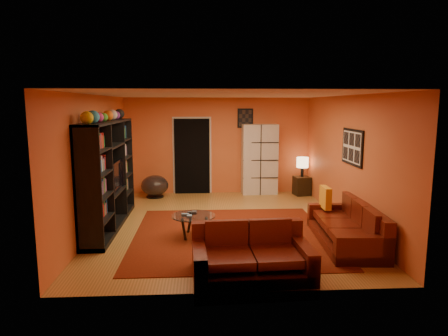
{
  "coord_description": "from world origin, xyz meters",
  "views": [
    {
      "loc": [
        -0.45,
        -7.84,
        2.41
      ],
      "look_at": [
        0.01,
        0.1,
        1.15
      ],
      "focal_mm": 32.0,
      "sensor_mm": 36.0,
      "label": 1
    }
  ],
  "objects": [
    {
      "name": "coffee_table",
      "position": [
        -0.6,
        -0.75,
        0.36
      ],
      "size": [
        0.8,
        0.8,
        0.4
      ],
      "rotation": [
        0.0,
        0.0,
        -0.22
      ],
      "color": "silver",
      "rests_on": "floor"
    },
    {
      "name": "wall_art_back",
      "position": [
        0.75,
        2.98,
        2.05
      ],
      "size": [
        0.42,
        0.03,
        0.52
      ],
      "primitive_type": "cube",
      "color": "black",
      "rests_on": "wall_back"
    },
    {
      "name": "doorway",
      "position": [
        -0.7,
        2.96,
        1.02
      ],
      "size": [
        0.95,
        0.1,
        2.04
      ],
      "primitive_type": "cube",
      "color": "black",
      "rests_on": "floor"
    },
    {
      "name": "sofa",
      "position": [
        2.14,
        -1.25,
        0.29
      ],
      "size": [
        1.02,
        2.2,
        0.85
      ],
      "rotation": [
        0.0,
        0.0,
        -0.07
      ],
      "color": "#481009",
      "rests_on": "rug"
    },
    {
      "name": "table_lamp",
      "position": [
        2.25,
        2.56,
        0.87
      ],
      "size": [
        0.31,
        0.31,
        0.52
      ],
      "color": "black",
      "rests_on": "side_table"
    },
    {
      "name": "wall_art_right",
      "position": [
        2.48,
        -0.3,
        1.6
      ],
      "size": [
        0.03,
        1.0,
        0.7
      ],
      "primitive_type": "cube",
      "color": "black",
      "rests_on": "wall_right"
    },
    {
      "name": "wall_front",
      "position": [
        0.0,
        -3.0,
        1.3
      ],
      "size": [
        6.0,
        0.0,
        6.0
      ],
      "primitive_type": "plane",
      "rotation": [
        -1.57,
        0.0,
        0.0
      ],
      "color": "#CE5B2D",
      "rests_on": "floor"
    },
    {
      "name": "floor",
      "position": [
        0.0,
        0.0,
        0.0
      ],
      "size": [
        6.0,
        6.0,
        0.0
      ],
      "primitive_type": "plane",
      "color": "olive",
      "rests_on": "ground"
    },
    {
      "name": "entertainment_unit",
      "position": [
        -2.27,
        0.0,
        1.05
      ],
      "size": [
        0.45,
        3.0,
        2.1
      ],
      "primitive_type": "cube",
      "color": "black",
      "rests_on": "floor"
    },
    {
      "name": "throw_pillow",
      "position": [
        1.95,
        -0.42,
        0.63
      ],
      "size": [
        0.12,
        0.42,
        0.42
      ],
      "primitive_type": "cube",
      "color": "orange",
      "rests_on": "sofa"
    },
    {
      "name": "storage_cabinet",
      "position": [
        1.13,
        2.8,
        0.95
      ],
      "size": [
        0.96,
        0.46,
        1.89
      ],
      "primitive_type": "cube",
      "rotation": [
        0.0,
        0.0,
        0.04
      ],
      "color": "beige",
      "rests_on": "floor"
    },
    {
      "name": "rug",
      "position": [
        0.1,
        -0.7,
        0.01
      ],
      "size": [
        3.6,
        3.6,
        0.01
      ],
      "primitive_type": "cube",
      "color": "#501509",
      "rests_on": "floor"
    },
    {
      "name": "loveseat",
      "position": [
        0.25,
        -2.41,
        0.28
      ],
      "size": [
        1.72,
        1.08,
        0.85
      ],
      "rotation": [
        0.0,
        0.0,
        1.62
      ],
      "color": "#481009",
      "rests_on": "rug"
    },
    {
      "name": "side_table",
      "position": [
        2.25,
        2.56,
        0.25
      ],
      "size": [
        0.45,
        0.45,
        0.5
      ],
      "primitive_type": "cube",
      "rotation": [
        0.0,
        0.0,
        0.14
      ],
      "color": "black",
      "rests_on": "floor"
    },
    {
      "name": "wall_left",
      "position": [
        -2.5,
        0.0,
        1.3
      ],
      "size": [
        0.0,
        6.0,
        6.0
      ],
      "primitive_type": "plane",
      "rotation": [
        1.57,
        0.0,
        1.57
      ],
      "color": "#CE5B2D",
      "rests_on": "floor"
    },
    {
      "name": "tv",
      "position": [
        -2.23,
        0.08,
        1.01
      ],
      "size": [
        1.01,
        0.13,
        0.58
      ],
      "primitive_type": "imported",
      "rotation": [
        0.0,
        0.0,
        1.57
      ],
      "color": "black",
      "rests_on": "entertainment_unit"
    },
    {
      "name": "ceiling",
      "position": [
        0.0,
        0.0,
        2.6
      ],
      "size": [
        6.0,
        6.0,
        0.0
      ],
      "primitive_type": "plane",
      "rotation": [
        3.14,
        0.0,
        0.0
      ],
      "color": "white",
      "rests_on": "wall_back"
    },
    {
      "name": "wall_back",
      "position": [
        0.0,
        3.0,
        1.3
      ],
      "size": [
        6.0,
        0.0,
        6.0
      ],
      "primitive_type": "plane",
      "rotation": [
        1.57,
        0.0,
        0.0
      ],
      "color": "#CE5B2D",
      "rests_on": "floor"
    },
    {
      "name": "bowl_chair",
      "position": [
        -1.68,
        2.5,
        0.31
      ],
      "size": [
        0.71,
        0.71,
        0.58
      ],
      "color": "black",
      "rests_on": "floor"
    },
    {
      "name": "wall_right",
      "position": [
        2.5,
        0.0,
        1.3
      ],
      "size": [
        0.0,
        6.0,
        6.0
      ],
      "primitive_type": "plane",
      "rotation": [
        1.57,
        0.0,
        -1.57
      ],
      "color": "#CE5B2D",
      "rests_on": "floor"
    }
  ]
}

